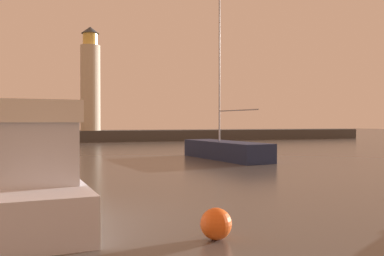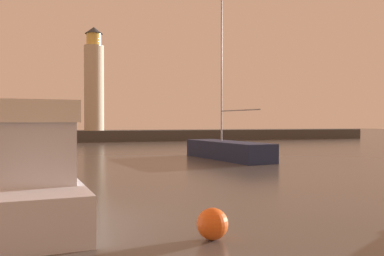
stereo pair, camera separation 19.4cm
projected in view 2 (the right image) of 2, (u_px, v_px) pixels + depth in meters
The scene contains 6 objects.
ground_plane at pixel (114, 159), 30.29m from camera, with size 220.00×220.00×0.00m, color #4C4742.
breakwater at pixel (92, 136), 57.43m from camera, with size 84.94×4.21×1.51m, color #423F3D.
lighthouse at pixel (94, 82), 57.40m from camera, with size 2.69×2.69×14.29m.
motorboat_0 at pixel (35, 181), 12.05m from camera, with size 2.95×7.73×3.71m.
sailboat_moored at pixel (228, 150), 30.37m from camera, with size 3.76×9.22×13.77m.
mooring_buoy at pixel (212, 224), 9.67m from camera, with size 0.74×0.74×0.74m, color #EA5919.
Camera 2 is at (-3.28, -2.25, 2.75)m, focal length 38.91 mm.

